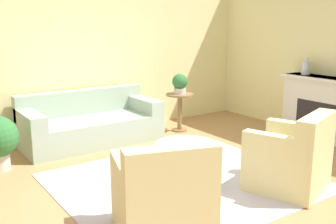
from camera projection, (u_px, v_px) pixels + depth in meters
ground_plane at (184, 182)px, 4.77m from camera, size 16.00×16.00×0.00m
wall_back at (88, 52)px, 6.63m from camera, size 9.30×0.12×2.80m
rug at (184, 182)px, 4.77m from camera, size 2.91×2.56×0.01m
couch at (90, 125)px, 6.29m from camera, size 2.16×0.96×0.82m
armchair_left at (163, 198)px, 3.50m from camera, size 1.01×1.00×0.91m
armchair_right at (292, 159)px, 4.49m from camera, size 1.01×1.00×0.91m
ottoman_table at (185, 158)px, 4.72m from camera, size 0.73×0.73×0.48m
side_table at (180, 106)px, 6.94m from camera, size 0.49×0.49×0.67m
fireplace at (322, 107)px, 6.45m from camera, size 0.44×1.42×1.03m
vase_mantel_near at (306, 68)px, 6.59m from camera, size 0.14×0.14×0.29m
potted_plant_on_side_table at (180, 83)px, 6.85m from camera, size 0.27×0.27×0.35m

